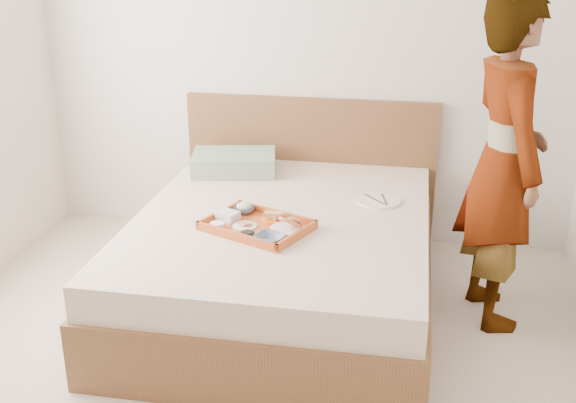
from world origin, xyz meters
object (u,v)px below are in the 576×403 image
Objects in this scene: bed at (282,259)px; dinner_plate at (379,201)px; person at (504,163)px; tray at (257,225)px.

bed is 0.64m from dinner_plate.
dinner_plate is 0.14× the size of person.
tray is at bearing -113.48° from bed.
tray is at bearing 88.94° from person.
dinner_plate is (0.50, 0.29, 0.27)m from bed.
dinner_plate is at bearing 30.25° from bed.
tray is 2.03× the size of dinner_plate.
bed is 3.95× the size of tray.
person reaches higher than bed.
person is (1.22, 0.30, 0.31)m from tray.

